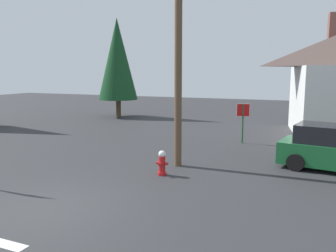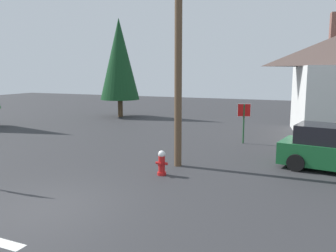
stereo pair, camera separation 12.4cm
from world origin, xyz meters
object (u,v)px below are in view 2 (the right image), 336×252
(stop_sign_far, at_px, (244,116))
(pine_tree_mid_left, at_px, (119,59))
(fire_hydrant, at_px, (162,163))
(utility_pole, at_px, (178,32))

(stop_sign_far, distance_m, pine_tree_mid_left, 13.65)
(fire_hydrant, relative_size, stop_sign_far, 0.43)
(utility_pole, distance_m, pine_tree_mid_left, 15.73)
(fire_hydrant, bearing_deg, stop_sign_far, 77.31)
(fire_hydrant, bearing_deg, utility_pole, 87.29)
(fire_hydrant, height_order, pine_tree_mid_left, pine_tree_mid_left)
(utility_pole, distance_m, stop_sign_far, 6.61)
(stop_sign_far, bearing_deg, utility_pole, -105.16)
(fire_hydrant, distance_m, utility_pole, 4.83)
(fire_hydrant, height_order, utility_pole, utility_pole)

